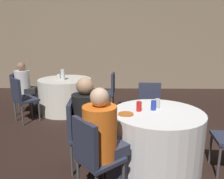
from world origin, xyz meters
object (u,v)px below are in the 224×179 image
object	(u,v)px
person_white_shirt	(27,88)
soda_can_blue	(154,105)
person_orange_shirt	(105,142)
pizza_plate_near	(126,114)
chair_far_southwest	(21,96)
table_far	(66,95)
chair_far_west	(19,89)
person_black_shirt	(92,124)
soda_can_red	(139,106)
bottle_far	(63,75)
chair_near_north	(150,104)
soda_can_silver	(157,103)
chair_near_west	(79,129)
table_near	(156,139)
chair_near_southwest	(93,152)
chair_far_east	(109,89)

from	to	relation	value
person_white_shirt	soda_can_blue	bearing A→B (deg)	41.57
person_orange_shirt	pizza_plate_near	world-z (taller)	person_orange_shirt
chair_far_southwest	pizza_plate_near	bearing A→B (deg)	5.07
table_far	chair_far_west	xyz separation A→B (m)	(-0.99, -0.16, 0.17)
person_black_shirt	soda_can_red	bearing A→B (deg)	93.72
soda_can_red	bottle_far	xyz separation A→B (m)	(-1.45, 2.08, 0.06)
chair_far_southwest	bottle_far	xyz separation A→B (m)	(0.69, 0.61, 0.32)
chair_near_north	person_black_shirt	bearing A→B (deg)	52.97
soda_can_silver	chair_far_west	bearing A→B (deg)	144.69
chair_near_west	person_orange_shirt	distance (m)	0.59
person_white_shirt	person_orange_shirt	bearing A→B (deg)	26.37
table_near	soda_can_red	bearing A→B (deg)	174.30
soda_can_silver	chair_near_west	bearing A→B (deg)	-167.86
person_orange_shirt	soda_can_red	distance (m)	0.72
chair_far_southwest	pizza_plate_near	xyz separation A→B (m)	(1.96, -1.62, 0.22)
soda_can_red	soda_can_silver	bearing A→B (deg)	26.71
person_black_shirt	bottle_far	world-z (taller)	person_black_shirt
chair_near_southwest	person_orange_shirt	distance (m)	0.17
chair_near_north	person_orange_shirt	bearing A→B (deg)	68.94
chair_far_east	person_orange_shirt	size ratio (longest dim) A/B	0.76
table_near	chair_near_southwest	bearing A→B (deg)	-139.62
chair_near_north	bottle_far	xyz separation A→B (m)	(-1.74, 1.12, 0.32)
soda_can_silver	bottle_far	distance (m)	2.59
chair_far_west	soda_can_silver	size ratio (longest dim) A/B	7.38
table_near	pizza_plate_near	bearing A→B (deg)	-162.86
person_white_shirt	chair_near_north	bearing A→B (deg)	57.77
chair_far_west	person_orange_shirt	distance (m)	3.28
table_far	soda_can_silver	distance (m)	2.70
chair_far_southwest	chair_far_east	distance (m)	1.81
chair_far_southwest	person_black_shirt	size ratio (longest dim) A/B	0.75
table_near	chair_far_west	bearing A→B (deg)	142.38
soda_can_silver	soda_can_red	world-z (taller)	same
chair_far_southwest	soda_can_silver	xyz separation A→B (m)	(2.39, -1.34, 0.27)
chair_far_southwest	bottle_far	size ratio (longest dim) A/B	3.88
chair_near_north	soda_can_red	world-z (taller)	chair_near_north
chair_far_southwest	chair_far_west	world-z (taller)	same
soda_can_red	bottle_far	world-z (taller)	bottle_far
chair_near_southwest	chair_far_east	xyz separation A→B (m)	(0.08, 2.76, 0.00)
table_far	bottle_far	xyz separation A→B (m)	(-0.01, -0.10, 0.49)
pizza_plate_near	bottle_far	world-z (taller)	bottle_far
table_far	chair_near_north	bearing A→B (deg)	-35.27
table_near	person_white_shirt	world-z (taller)	person_white_shirt
pizza_plate_near	soda_can_red	size ratio (longest dim) A/B	1.65
table_far	chair_far_west	world-z (taller)	chair_far_west
table_near	bottle_far	bearing A→B (deg)	128.61
chair_far_west	soda_can_silver	xyz separation A→B (m)	(2.68, -1.90, 0.27)
chair_near_southwest	soda_can_blue	xyz separation A→B (m)	(0.71, 0.71, 0.27)
person_orange_shirt	chair_far_southwest	bearing A→B (deg)	-179.78
person_orange_shirt	person_black_shirt	distance (m)	0.52
soda_can_red	bottle_far	size ratio (longest dim) A/B	0.53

